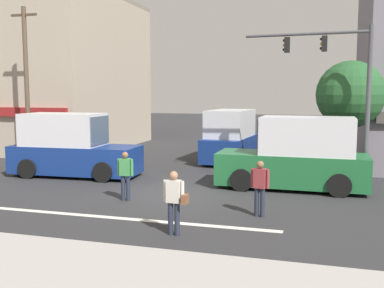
% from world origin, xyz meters
% --- Properties ---
extents(ground_plane, '(120.00, 120.00, 0.00)m').
position_xyz_m(ground_plane, '(0.00, 0.00, 0.00)').
color(ground_plane, '#2B2B2D').
extents(lane_marking_stripe, '(9.00, 0.24, 0.01)m').
position_xyz_m(lane_marking_stripe, '(0.00, -3.50, 0.00)').
color(lane_marking_stripe, silver).
rests_on(lane_marking_stripe, ground).
extents(sidewalk_curb, '(40.00, 5.00, 0.16)m').
position_xyz_m(sidewalk_curb, '(0.00, -8.50, 0.08)').
color(sidewalk_curb, '#9E9993').
rests_on(sidewalk_curb, ground).
extents(building_left_block, '(11.85, 11.50, 9.89)m').
position_xyz_m(building_left_block, '(-13.15, 11.45, 4.94)').
color(building_left_block, tan).
rests_on(building_left_block, ground).
extents(street_tree, '(2.89, 2.89, 5.02)m').
position_xyz_m(street_tree, '(6.54, 5.28, 3.55)').
color(street_tree, '#4C3823').
rests_on(street_tree, ground).
extents(utility_pole_near_left, '(1.40, 0.22, 7.80)m').
position_xyz_m(utility_pole_near_left, '(-8.66, 4.00, 4.05)').
color(utility_pole_near_left, brown).
rests_on(utility_pole_near_left, ground).
extents(traffic_light_mast, '(4.88, 0.48, 6.20)m').
position_xyz_m(traffic_light_mast, '(6.11, 3.28, 4.18)').
color(traffic_light_mast, '#47474C').
rests_on(traffic_light_mast, ground).
extents(box_truck_parked_curbside, '(5.62, 2.29, 2.75)m').
position_xyz_m(box_truck_parked_curbside, '(4.54, 2.08, 1.25)').
color(box_truck_parked_curbside, '#1E6033').
rests_on(box_truck_parked_curbside, ground).
extents(box_truck_crossing_rightbound, '(5.68, 2.43, 2.75)m').
position_xyz_m(box_truck_crossing_rightbound, '(-5.13, 2.09, 1.25)').
color(box_truck_crossing_rightbound, navy).
rests_on(box_truck_crossing_rightbound, ground).
extents(box_truck_crossing_center, '(2.58, 5.74, 2.75)m').
position_xyz_m(box_truck_crossing_center, '(0.84, 8.23, 1.25)').
color(box_truck_crossing_center, navy).
rests_on(box_truck_crossing_center, ground).
extents(pedestrian_foreground_with_bag, '(0.67, 0.32, 1.67)m').
position_xyz_m(pedestrian_foreground_with_bag, '(1.83, -4.53, 0.95)').
color(pedestrian_foreground_with_bag, '#232838').
rests_on(pedestrian_foreground_with_bag, ground).
extents(pedestrian_mid_crossing, '(0.57, 0.24, 1.67)m').
position_xyz_m(pedestrian_mid_crossing, '(-0.95, -1.44, 0.95)').
color(pedestrian_mid_crossing, '#232838').
rests_on(pedestrian_mid_crossing, ground).
extents(pedestrian_far_side, '(0.56, 0.29, 1.67)m').
position_xyz_m(pedestrian_far_side, '(3.70, -2.18, 0.95)').
color(pedestrian_far_side, '#232838').
rests_on(pedestrian_far_side, ground).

